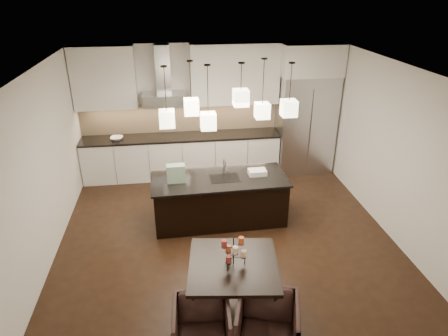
{
  "coord_description": "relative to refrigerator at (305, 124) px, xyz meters",
  "views": [
    {
      "loc": [
        -0.8,
        -5.67,
        3.92
      ],
      "look_at": [
        0.0,
        0.2,
        1.15
      ],
      "focal_mm": 32.0,
      "sensor_mm": 36.0,
      "label": 1
    }
  ],
  "objects": [
    {
      "name": "floor",
      "position": [
        -2.1,
        -2.38,
        -1.08
      ],
      "size": [
        5.5,
        5.5,
        0.02
      ],
      "primitive_type": "cube",
      "color": "black",
      "rests_on": "ground"
    },
    {
      "name": "ceiling",
      "position": [
        -2.1,
        -2.38,
        1.73
      ],
      "size": [
        5.5,
        5.5,
        0.02
      ],
      "primitive_type": "cube",
      "color": "white",
      "rests_on": "wall_back"
    },
    {
      "name": "wall_back",
      "position": [
        -2.1,
        0.38,
        0.32
      ],
      "size": [
        5.5,
        0.02,
        2.8
      ],
      "primitive_type": "cube",
      "color": "silver",
      "rests_on": "ground"
    },
    {
      "name": "wall_front",
      "position": [
        -2.1,
        -5.14,
        0.32
      ],
      "size": [
        5.5,
        0.02,
        2.8
      ],
      "primitive_type": "cube",
      "color": "silver",
      "rests_on": "ground"
    },
    {
      "name": "wall_left",
      "position": [
        -4.86,
        -2.38,
        0.32
      ],
      "size": [
        0.02,
        5.5,
        2.8
      ],
      "primitive_type": "cube",
      "color": "silver",
      "rests_on": "ground"
    },
    {
      "name": "wall_right",
      "position": [
        0.66,
        -2.38,
        0.32
      ],
      "size": [
        0.02,
        5.5,
        2.8
      ],
      "primitive_type": "cube",
      "color": "silver",
      "rests_on": "ground"
    },
    {
      "name": "refrigerator",
      "position": [
        0.0,
        0.0,
        0.0
      ],
      "size": [
        1.2,
        0.72,
        2.15
      ],
      "primitive_type": "cube",
      "color": "#B7B7BA",
      "rests_on": "floor"
    },
    {
      "name": "fridge_panel",
      "position": [
        0.0,
        0.0,
        1.4
      ],
      "size": [
        1.26,
        0.72,
        0.65
      ],
      "primitive_type": "cube",
      "color": "silver",
      "rests_on": "refrigerator"
    },
    {
      "name": "lower_cabinets",
      "position": [
        -2.73,
        0.05,
        -0.64
      ],
      "size": [
        4.21,
        0.62,
        0.88
      ],
      "primitive_type": "cube",
      "color": "silver",
      "rests_on": "floor"
    },
    {
      "name": "countertop",
      "position": [
        -2.73,
        0.05,
        -0.17
      ],
      "size": [
        4.21,
        0.66,
        0.04
      ],
      "primitive_type": "cube",
      "color": "black",
      "rests_on": "lower_cabinets"
    },
    {
      "name": "backsplash",
      "position": [
        -2.73,
        0.35,
        0.16
      ],
      "size": [
        4.21,
        0.02,
        0.63
      ],
      "primitive_type": "cube",
      "color": "tan",
      "rests_on": "countertop"
    },
    {
      "name": "upper_cab_left",
      "position": [
        -4.2,
        0.19,
        1.1
      ],
      "size": [
        1.25,
        0.35,
        1.25
      ],
      "primitive_type": "cube",
      "color": "silver",
      "rests_on": "wall_back"
    },
    {
      "name": "upper_cab_right",
      "position": [
        -1.55,
        0.19,
        1.1
      ],
      "size": [
        1.85,
        0.35,
        1.25
      ],
      "primitive_type": "cube",
      "color": "silver",
      "rests_on": "wall_back"
    },
    {
      "name": "hood_canopy",
      "position": [
        -3.03,
        0.1,
        0.65
      ],
      "size": [
        0.9,
        0.52,
        0.24
      ],
      "primitive_type": "cube",
      "color": "#B7B7BA",
      "rests_on": "wall_back"
    },
    {
      "name": "hood_chimney",
      "position": [
        -3.03,
        0.21,
        1.24
      ],
      "size": [
        0.3,
        0.28,
        0.96
      ],
      "primitive_type": "cube",
      "color": "#B7B7BA",
      "rests_on": "hood_canopy"
    },
    {
      "name": "fruit_bowl",
      "position": [
        -4.07,
        0.0,
        -0.12
      ],
      "size": [
        0.28,
        0.28,
        0.06
      ],
      "primitive_type": "imported",
      "rotation": [
        0.0,
        0.0,
        -0.1
      ],
      "color": "silver",
      "rests_on": "countertop"
    },
    {
      "name": "island_body",
      "position": [
        -2.14,
        -1.92,
        -0.67
      ],
      "size": [
        2.3,
        0.97,
        0.8
      ],
      "primitive_type": "cube",
      "rotation": [
        0.0,
        0.0,
        0.03
      ],
      "color": "black",
      "rests_on": "floor"
    },
    {
      "name": "island_top",
      "position": [
        -2.14,
        -1.92,
        -0.26
      ],
      "size": [
        2.37,
        1.04,
        0.04
      ],
      "primitive_type": "cube",
      "rotation": [
        0.0,
        0.0,
        0.03
      ],
      "color": "black",
      "rests_on": "island_body"
    },
    {
      "name": "faucet",
      "position": [
        -2.06,
        -1.82,
        -0.07
      ],
      "size": [
        0.1,
        0.22,
        0.35
      ],
      "primitive_type": null,
      "rotation": [
        0.0,
        0.0,
        0.03
      ],
      "color": "silver",
      "rests_on": "island_top"
    },
    {
      "name": "tote_bag",
      "position": [
        -2.89,
        -1.94,
        -0.08
      ],
      "size": [
        0.31,
        0.17,
        0.31
      ],
      "primitive_type": "cube",
      "rotation": [
        0.0,
        0.0,
        0.03
      ],
      "color": "#1A5937",
      "rests_on": "island_top"
    },
    {
      "name": "food_container",
      "position": [
        -1.46,
        -1.86,
        -0.19
      ],
      "size": [
        0.31,
        0.23,
        0.09
      ],
      "primitive_type": "cube",
      "rotation": [
        0.0,
        0.0,
        0.03
      ],
      "color": "silver",
      "rests_on": "island_top"
    },
    {
      "name": "dining_table",
      "position": [
        -2.23,
        -4.04,
        -0.74
      ],
      "size": [
        1.26,
        1.26,
        0.67
      ],
      "primitive_type": null,
      "rotation": [
        0.0,
        0.0,
        -0.13
      ],
      "color": "black",
      "rests_on": "floor"
    },
    {
      "name": "candelabra",
      "position": [
        -2.23,
        -4.04,
        -0.2
      ],
      "size": [
        0.36,
        0.36,
        0.4
      ],
      "primitive_type": null,
      "rotation": [
        0.0,
        0.0,
        -0.13
      ],
      "color": "black",
      "rests_on": "dining_table"
    },
    {
      "name": "candle_a",
      "position": [
        -2.11,
        -4.05,
        -0.24
      ],
      "size": [
        0.08,
        0.08,
        0.09
      ],
      "primitive_type": "cylinder",
      "rotation": [
        0.0,
        0.0,
        -0.13
      ],
      "color": "beige",
      "rests_on": "candelabra"
    },
    {
      "name": "candle_b",
      "position": [
        -2.28,
        -3.92,
        -0.24
      ],
      "size": [
        0.08,
        0.08,
        0.09
      ],
      "primitive_type": "cylinder",
      "rotation": [
        0.0,
        0.0,
        -0.13
      ],
      "color": "#D75127",
      "rests_on": "candelabra"
    },
    {
      "name": "candle_c",
      "position": [
        -2.31,
        -4.14,
        -0.24
      ],
      "size": [
        0.08,
        0.08,
        0.09
      ],
      "primitive_type": "cylinder",
      "rotation": [
        0.0,
        0.0,
        -0.13
      ],
      "color": "maroon",
      "rests_on": "candelabra"
    },
    {
      "name": "candle_d",
      "position": [
        -2.13,
        -3.97,
        -0.1
      ],
      "size": [
        0.08,
        0.08,
        0.09
      ],
      "primitive_type": "cylinder",
      "rotation": [
        0.0,
        0.0,
        -0.13
      ],
      "color": "#D75127",
      "rests_on": "candelabra"
    },
    {
      "name": "candle_e",
      "position": [
        -2.35,
        -4.0,
        -0.1
      ],
      "size": [
        0.08,
        0.08,
        0.09
      ],
      "primitive_type": "cylinder",
      "rotation": [
        0.0,
        0.0,
        -0.13
      ],
      "color": "maroon",
      "rests_on": "candelabra"
    },
    {
      "name": "candle_f",
      "position": [
        -2.23,
        -4.15,
        -0.1
      ],
      "size": [
        0.08,
        0.08,
        0.09
      ],
      "primitive_type": "cylinder",
      "rotation": [
        0.0,
        0.0,
        -0.13
      ],
      "color": "beige",
      "rests_on": "candelabra"
    },
    {
      "name": "armchair_left",
      "position": [
        -2.7,
        -4.66,
        -0.77
      ],
      "size": [
        0.69,
        0.71,
        0.61
      ],
      "primitive_type": "imported",
      "rotation": [
        0.0,
        0.0,
        -0.06
      ],
      "color": "black",
      "rests_on": "floor"
    },
    {
      "name": "armchair_right",
      "position": [
        -1.95,
        -4.75,
        -0.74
      ],
      "size": [
        0.88,
        0.89,
        0.66
      ],
      "primitive_type": "imported",
      "rotation": [
        0.0,
        0.0,
        -0.28
      ],
      "color": "black",
      "rests_on": "floor"
    },
    {
      "name": "pendant_a",
      "position": [
        -2.98,
        -2.03,
        0.91
      ],
      "size": [
        0.24,
        0.24,
        0.26
      ],
      "primitive_type": "cube",
      "color": "#FEF3C9",
      "rests_on": "ceiling"
    },
    {
      "name": "pendant_b",
      "position": [
        -2.57,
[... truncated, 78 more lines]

